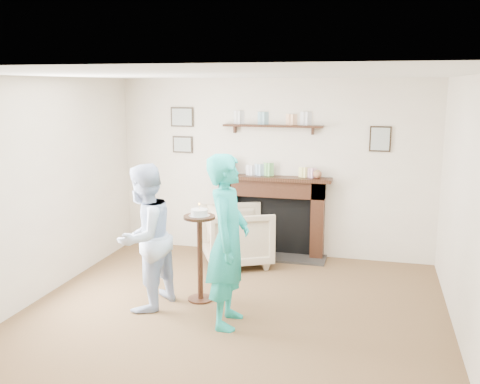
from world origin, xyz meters
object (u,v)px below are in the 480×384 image
man (147,307)px  pedestal_table (200,241)px  woman (228,323)px  armchair (238,263)px

man → pedestal_table: (0.51, 0.34, 0.70)m
woman → pedestal_table: size_ratio=1.55×
armchair → pedestal_table: pedestal_table is taller
armchair → man: 1.78m
man → pedestal_table: 0.93m
man → armchair: bearing=172.6°
pedestal_table → armchair: bearing=86.2°
man → pedestal_table: pedestal_table is taller
woman → pedestal_table: (-0.47, 0.51, 0.70)m
armchair → pedestal_table: bearing=149.7°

